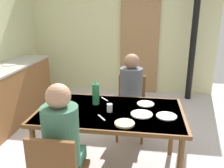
# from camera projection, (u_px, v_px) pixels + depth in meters

# --- Properties ---
(ground_plane) EXTENTS (6.88, 6.88, 0.00)m
(ground_plane) POSITION_uv_depth(u_px,v_px,m) (94.00, 157.00, 2.96)
(ground_plane) COLOR #B8B1B2
(wall_back) EXTENTS (4.06, 0.10, 2.73)m
(wall_back) POSITION_uv_depth(u_px,v_px,m) (119.00, 29.00, 5.06)
(wall_back) COLOR beige
(wall_back) RESTS_ON ground_plane
(door_wooden) EXTENTS (0.80, 0.05, 2.00)m
(door_wooden) POSITION_uv_depth(u_px,v_px,m) (139.00, 47.00, 5.03)
(door_wooden) COLOR olive
(door_wooden) RESTS_ON ground_plane
(stove_pipe_column) EXTENTS (0.12, 0.12, 2.73)m
(stove_pipe_column) POSITION_uv_depth(u_px,v_px,m) (194.00, 31.00, 4.52)
(stove_pipe_column) COLOR black
(stove_pipe_column) RESTS_ON ground_plane
(dining_table) EXTENTS (1.56, 0.91, 0.72)m
(dining_table) POSITION_uv_depth(u_px,v_px,m) (110.00, 116.00, 2.57)
(dining_table) COLOR brown
(dining_table) RESTS_ON ground_plane
(chair_far_diner) EXTENTS (0.40, 0.40, 0.87)m
(chair_far_diner) POSITION_uv_depth(u_px,v_px,m) (131.00, 103.00, 3.36)
(chair_far_diner) COLOR brown
(chair_far_diner) RESTS_ON ground_plane
(person_near_diner) EXTENTS (0.30, 0.37, 0.77)m
(person_near_diner) POSITION_uv_depth(u_px,v_px,m) (62.00, 134.00, 1.94)
(person_near_diner) COLOR #326F55
(person_near_diner) RESTS_ON ground_plane
(person_far_diner) EXTENTS (0.30, 0.37, 0.77)m
(person_far_diner) POSITION_uv_depth(u_px,v_px,m) (131.00, 87.00, 3.14)
(person_far_diner) COLOR #454D4D
(person_far_diner) RESTS_ON ground_plane
(water_bottle_green_near) EXTENTS (0.07, 0.07, 0.30)m
(water_bottle_green_near) POSITION_uv_depth(u_px,v_px,m) (65.00, 100.00, 2.46)
(water_bottle_green_near) COLOR #319365
(water_bottle_green_near) RESTS_ON dining_table
(water_bottle_green_far) EXTENTS (0.08, 0.08, 0.28)m
(water_bottle_green_far) POSITION_uv_depth(u_px,v_px,m) (96.00, 93.00, 2.68)
(water_bottle_green_far) COLOR #257844
(water_bottle_green_far) RESTS_ON dining_table
(dinner_plate_near_left) EXTENTS (0.19, 0.19, 0.01)m
(dinner_plate_near_left) POSITION_uv_depth(u_px,v_px,m) (146.00, 104.00, 2.71)
(dinner_plate_near_left) COLOR white
(dinner_plate_near_left) RESTS_ON dining_table
(dinner_plate_near_right) EXTENTS (0.21, 0.21, 0.01)m
(dinner_plate_near_right) POSITION_uv_depth(u_px,v_px,m) (167.00, 116.00, 2.40)
(dinner_plate_near_right) COLOR white
(dinner_plate_near_right) RESTS_ON dining_table
(dinner_plate_far_center) EXTENTS (0.22, 0.22, 0.01)m
(dinner_plate_far_center) POSITION_uv_depth(u_px,v_px,m) (142.00, 114.00, 2.44)
(dinner_plate_far_center) COLOR white
(dinner_plate_far_center) RESTS_ON dining_table
(drinking_glass_by_near_diner) EXTENTS (0.06, 0.06, 0.09)m
(drinking_glass_by_near_diner) POSITION_uv_depth(u_px,v_px,m) (110.00, 108.00, 2.51)
(drinking_glass_by_near_diner) COLOR silver
(drinking_glass_by_near_diner) RESTS_ON dining_table
(bread_plate_sliced) EXTENTS (0.19, 0.19, 0.02)m
(bread_plate_sliced) POSITION_uv_depth(u_px,v_px,m) (125.00, 123.00, 2.24)
(bread_plate_sliced) COLOR #DBB77A
(bread_plate_sliced) RESTS_ON dining_table
(cutlery_knife_near) EXTENTS (0.10, 0.13, 0.00)m
(cutlery_knife_near) POSITION_uv_depth(u_px,v_px,m) (101.00, 118.00, 2.38)
(cutlery_knife_near) COLOR silver
(cutlery_knife_near) RESTS_ON dining_table
(cutlery_fork_near) EXTENTS (0.11, 0.13, 0.00)m
(cutlery_fork_near) POSITION_uv_depth(u_px,v_px,m) (104.00, 99.00, 2.87)
(cutlery_fork_near) COLOR silver
(cutlery_fork_near) RESTS_ON dining_table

